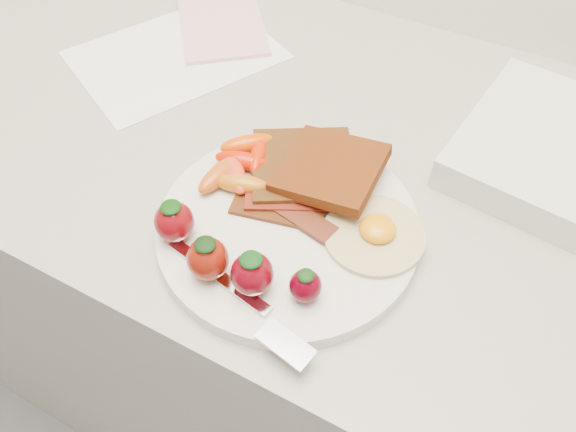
% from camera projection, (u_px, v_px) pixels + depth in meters
% --- Properties ---
extents(counter, '(2.00, 0.60, 0.90)m').
position_uv_depth(counter, '(313.00, 324.00, 1.02)').
color(counter, gray).
rests_on(counter, ground).
extents(plate, '(0.27, 0.27, 0.02)m').
position_uv_depth(plate, '(288.00, 228.00, 0.58)').
color(plate, silver).
rests_on(plate, counter).
extents(toast_lower, '(0.15, 0.15, 0.01)m').
position_uv_depth(toast_lower, '(303.00, 166.00, 0.61)').
color(toast_lower, black).
rests_on(toast_lower, plate).
extents(toast_upper, '(0.11, 0.11, 0.02)m').
position_uv_depth(toast_upper, '(330.00, 169.00, 0.59)').
color(toast_upper, '#422009').
rests_on(toast_upper, toast_lower).
extents(fried_egg, '(0.13, 0.13, 0.02)m').
position_uv_depth(fried_egg, '(375.00, 233.00, 0.56)').
color(fried_egg, '#F0EAB6').
rests_on(fried_egg, plate).
extents(bacon_strips, '(0.12, 0.07, 0.01)m').
position_uv_depth(bacon_strips, '(287.00, 209.00, 0.58)').
color(bacon_strips, black).
rests_on(bacon_strips, plate).
extents(baby_carrots, '(0.09, 0.12, 0.02)m').
position_uv_depth(baby_carrots, '(240.00, 166.00, 0.61)').
color(baby_carrots, red).
rests_on(baby_carrots, plate).
extents(strawberries, '(0.18, 0.06, 0.05)m').
position_uv_depth(strawberries, '(223.00, 255.00, 0.52)').
color(strawberries, '#68050C').
rests_on(strawberries, plate).
extents(fork, '(0.18, 0.07, 0.00)m').
position_uv_depth(fork, '(247.00, 305.00, 0.51)').
color(fork, silver).
rests_on(fork, plate).
extents(paper_sheet, '(0.30, 0.33, 0.00)m').
position_uv_depth(paper_sheet, '(176.00, 55.00, 0.79)').
color(paper_sheet, white).
rests_on(paper_sheet, counter).
extents(notepad, '(0.20, 0.21, 0.01)m').
position_uv_depth(notepad, '(222.00, 25.00, 0.83)').
color(notepad, '#ECAAB2').
rests_on(notepad, paper_sheet).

